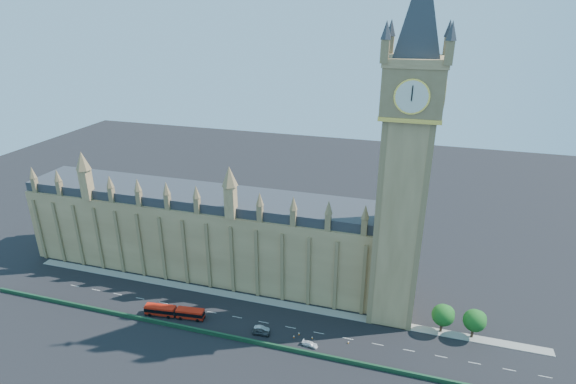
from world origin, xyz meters
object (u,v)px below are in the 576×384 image
(red_bus, at_px, (174,312))
(car_white, at_px, (310,344))
(car_silver, at_px, (262,329))
(car_grey, at_px, (261,332))

(red_bus, bearing_deg, car_white, -7.67)
(red_bus, xyz_separation_m, car_silver, (26.10, 1.10, -0.87))
(car_grey, height_order, car_white, car_grey)
(car_silver, distance_m, car_white, 14.34)
(red_bus, relative_size, car_silver, 4.14)
(car_grey, distance_m, car_white, 13.87)
(red_bus, height_order, car_silver, red_bus)
(car_white, bearing_deg, car_silver, 88.03)
(car_grey, bearing_deg, red_bus, 87.76)
(car_grey, bearing_deg, car_silver, 11.97)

